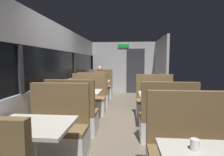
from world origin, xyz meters
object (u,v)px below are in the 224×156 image
Objects in this scene: bench_far_window_facing_entry at (100,89)px; coffee_cup_primary at (195,145)px; seated_passenger at (100,84)px; dining_table_mid_window at (82,95)px; bench_near_window_facing_entry at (57,134)px; bench_rear_aisle_facing_end at (167,123)px; bench_mid_window_facing_entry at (88,101)px; dining_table_rear_aisle at (160,98)px; bench_mid_window_facing_end at (73,117)px; bench_rear_aisle_facing_entry at (155,105)px; bench_far_window_facing_end at (94,96)px; coffee_cup_secondary at (83,89)px; dining_table_near_window at (32,132)px; dining_table_far_window at (97,83)px.

coffee_cup_primary is (1.62, -5.60, 0.46)m from bench_far_window_facing_entry.
dining_table_mid_window is at bearing -90.00° from seated_passenger.
seated_passenger reaches higher than bench_near_window_facing_entry.
seated_passenger is at bearing 115.54° from bench_rear_aisle_facing_end.
dining_table_rear_aisle is (1.79, -0.90, 0.31)m from bench_mid_window_facing_entry.
bench_far_window_facing_entry is at bearing 90.00° from bench_near_window_facing_entry.
coffee_cup_primary is at bearing -50.76° from bench_mid_window_facing_end.
seated_passenger reaches higher than bench_rear_aisle_facing_entry.
dining_table_mid_window is 1.55m from bench_far_window_facing_end.
bench_mid_window_facing_entry is at bearing 138.23° from bench_rear_aisle_facing_end.
bench_far_window_facing_entry is 1.22× the size of dining_table_rear_aisle.
bench_rear_aisle_facing_entry is at bearing -6.38° from bench_mid_window_facing_entry.
seated_passenger reaches higher than dining_table_rear_aisle.
bench_mid_window_facing_end and bench_mid_window_facing_entry have the same top height.
bench_near_window_facing_entry is at bearing -90.00° from dining_table_mid_window.
bench_near_window_facing_entry is 12.22× the size of coffee_cup_secondary.
coffee_cup_primary is at bearing -35.60° from bench_near_window_facing_entry.
bench_mid_window_facing_entry is at bearing -90.00° from bench_far_window_facing_entry.
bench_rear_aisle_facing_entry is at bearing 56.65° from dining_table_near_window.
bench_far_window_facing_end reaches higher than dining_table_mid_window.
seated_passenger reaches higher than bench_rear_aisle_facing_end.
dining_table_far_window is at bearing 90.00° from bench_near_window_facing_entry.
seated_passenger is at bearing 90.00° from bench_near_window_facing_entry.
seated_passenger is (0.00, 3.55, 0.21)m from bench_mid_window_facing_end.
bench_near_window_facing_entry is 1.22× the size of dining_table_mid_window.
coffee_cup_primary is (1.62, -3.38, 0.46)m from bench_mid_window_facing_entry.
dining_table_far_window is 0.64m from seated_passenger.
bench_far_window_facing_entry is 2.89m from coffee_cup_secondary.
bench_mid_window_facing_entry is 3.77m from coffee_cup_primary.
coffee_cup_secondary is at bearing 89.03° from bench_near_window_facing_entry.
dining_table_rear_aisle is at bearing 90.00° from bench_rear_aisle_facing_end.
bench_rear_aisle_facing_end is at bearing -6.38° from bench_mid_window_facing_end.
dining_table_near_window is 1.55m from bench_mid_window_facing_end.
bench_far_window_facing_end is 2.50m from dining_table_rear_aisle.
bench_near_window_facing_entry is 1.00× the size of bench_rear_aisle_facing_end.
bench_far_window_facing_end is at bearing 111.05° from coffee_cup_primary.
dining_table_far_window is 1.00× the size of dining_table_rear_aisle.
bench_mid_window_facing_entry is 0.82m from bench_far_window_facing_end.
dining_table_near_window is 1.00× the size of dining_table_far_window.
dining_table_mid_window is 2.94m from bench_far_window_facing_entry.
dining_table_mid_window is (0.00, 1.52, 0.31)m from bench_near_window_facing_entry.
seated_passenger reaches higher than bench_mid_window_facing_end.
dining_table_rear_aisle is (1.79, -3.12, 0.31)m from bench_far_window_facing_entry.
bench_rear_aisle_facing_end is 2.06m from coffee_cup_secondary.
seated_passenger is at bearing 120.43° from dining_table_rear_aisle.
dining_table_mid_window is 0.82× the size of bench_rear_aisle_facing_entry.
bench_far_window_facing_end and bench_rear_aisle_facing_entry have the same top height.
bench_mid_window_facing_entry is 0.78m from coffee_cup_secondary.
bench_far_window_facing_end is 3.01m from bench_rear_aisle_facing_end.
dining_table_near_window is 0.82× the size of bench_far_window_facing_end.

